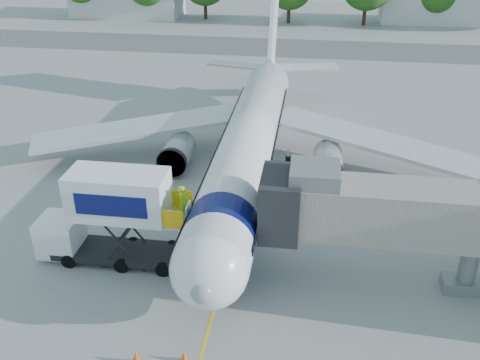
# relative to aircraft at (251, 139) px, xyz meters

# --- Properties ---
(ground) EXTENTS (160.00, 160.00, 0.00)m
(ground) POSITION_rel_aircraft_xyz_m (0.00, -4.12, -2.95)
(ground) COLOR #999997
(ground) RESTS_ON ground
(guidance_line) EXTENTS (0.15, 70.00, 0.01)m
(guidance_line) POSITION_rel_aircraft_xyz_m (0.00, -4.12, -2.94)
(guidance_line) COLOR yellow
(guidance_line) RESTS_ON ground
(taxiway_strip) EXTENTS (120.00, 10.00, 0.01)m
(taxiway_strip) POSITION_rel_aircraft_xyz_m (0.00, 37.88, -2.94)
(taxiway_strip) COLOR #59595B
(taxiway_strip) RESTS_ON ground
(aircraft) EXTENTS (34.17, 37.73, 11.35)m
(aircraft) POSITION_rel_aircraft_xyz_m (0.00, 0.00, 0.00)
(aircraft) COLOR white
(aircraft) RESTS_ON ground
(jet_bridge) EXTENTS (13.90, 3.20, 6.60)m
(jet_bridge) POSITION_rel_aircraft_xyz_m (7.99, -11.12, 1.39)
(jet_bridge) COLOR #A7A18F
(jet_bridge) RESTS_ON ground
(catering_hiloader) EXTENTS (8.57, 2.44, 5.50)m
(catering_hiloader) POSITION_rel_aircraft_xyz_m (-6.26, -11.12, -0.19)
(catering_hiloader) COLOR black
(catering_hiloader) RESTS_ON ground
(safety_cone_a) EXTENTS (0.47, 0.47, 0.75)m
(safety_cone_a) POSITION_rel_aircraft_xyz_m (-2.67, -18.34, -2.59)
(safety_cone_a) COLOR #E2570B
(safety_cone_a) RESTS_ON ground
(safety_cone_b) EXTENTS (0.38, 0.38, 0.60)m
(safety_cone_b) POSITION_rel_aircraft_xyz_m (-0.65, -17.90, -2.66)
(safety_cone_b) COLOR #E2570B
(safety_cone_b) RESTS_ON ground
(outbuilding_left) EXTENTS (18.40, 8.40, 5.30)m
(outbuilding_left) POSITION_rel_aircraft_xyz_m (-28.00, 55.88, -0.29)
(outbuilding_left) COLOR silver
(outbuilding_left) RESTS_ON ground
(outbuilding_right) EXTENTS (16.40, 7.40, 5.30)m
(outbuilding_right) POSITION_rel_aircraft_xyz_m (22.00, 57.88, -0.29)
(outbuilding_right) COLOR silver
(outbuilding_right) RESTS_ON ground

